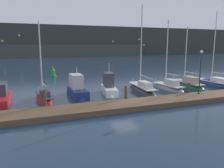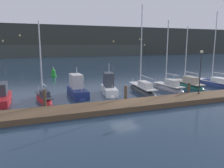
# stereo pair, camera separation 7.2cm
# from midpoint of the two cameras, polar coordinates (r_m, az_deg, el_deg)

# --- Properties ---
(ground_plane) EXTENTS (400.00, 400.00, 0.00)m
(ground_plane) POSITION_cam_midpoint_polar(r_m,az_deg,el_deg) (21.49, 3.33, -4.74)
(ground_plane) COLOR #1E3347
(dock) EXTENTS (38.99, 2.80, 0.45)m
(dock) POSITION_cam_midpoint_polar(r_m,az_deg,el_deg) (19.86, 5.48, -5.36)
(dock) COLOR brown
(dock) RESTS_ON ground
(mooring_pile_1) EXTENTS (0.28, 0.28, 1.85)m
(mooring_pile_1) POSITION_cam_midpoint_polar(r_m,az_deg,el_deg) (19.36, -17.24, -4.05)
(mooring_pile_1) COLOR #4C3D2D
(mooring_pile_1) RESTS_ON ground
(mooring_pile_2) EXTENTS (0.28, 0.28, 1.70)m
(mooring_pile_2) POSITION_cam_midpoint_polar(r_m,az_deg,el_deg) (21.15, 3.53, -2.62)
(mooring_pile_2) COLOR #4C3D2D
(mooring_pile_2) RESTS_ON ground
(mooring_pile_3) EXTENTS (0.28, 0.28, 1.48)m
(mooring_pile_3) POSITION_cam_midpoint_polar(r_m,az_deg,el_deg) (25.17, 19.32, -1.37)
(mooring_pile_3) COLOR #4C3D2D
(mooring_pile_3) RESTS_ON ground
(motorboat_berth_2) EXTENTS (1.93, 5.62, 3.47)m
(motorboat_berth_2) POSITION_cam_midpoint_polar(r_m,az_deg,el_deg) (23.76, -27.34, -3.55)
(motorboat_berth_2) COLOR red
(motorboat_berth_2) RESTS_ON ground
(sailboat_berth_3) EXTENTS (1.90, 5.18, 8.60)m
(sailboat_berth_3) POSITION_cam_midpoint_polar(r_m,az_deg,el_deg) (22.95, -17.45, -3.93)
(sailboat_berth_3) COLOR red
(sailboat_berth_3) RESTS_ON ground
(motorboat_berth_4) EXTENTS (1.75, 4.95, 3.83)m
(motorboat_berth_4) POSITION_cam_midpoint_polar(r_m,az_deg,el_deg) (24.24, -9.13, -2.11)
(motorboat_berth_4) COLOR navy
(motorboat_berth_4) RESTS_ON ground
(motorboat_berth_5) EXTENTS (2.27, 4.80, 4.14)m
(motorboat_berth_5) POSITION_cam_midpoint_polar(r_m,az_deg,el_deg) (25.05, -0.87, -1.59)
(motorboat_berth_5) COLOR white
(motorboat_berth_5) RESTS_ON ground
(sailboat_berth_6) EXTENTS (2.36, 7.27, 10.73)m
(sailboat_berth_6) POSITION_cam_midpoint_polar(r_m,az_deg,el_deg) (26.53, 7.82, -1.59)
(sailboat_berth_6) COLOR #2D3338
(sailboat_berth_6) RESTS_ON ground
(sailboat_berth_7) EXTENTS (2.06, 5.62, 9.20)m
(sailboat_berth_7) POSITION_cam_midpoint_polar(r_m,az_deg,el_deg) (28.15, 14.35, -1.16)
(sailboat_berth_7) COLOR gray
(sailboat_berth_7) RESTS_ON ground
(sailboat_berth_8) EXTENTS (1.96, 6.62, 8.61)m
(sailboat_berth_8) POSITION_cam_midpoint_polar(r_m,az_deg,el_deg) (31.01, 18.92, -0.36)
(sailboat_berth_8) COLOR #195647
(sailboat_berth_8) RESTS_ON ground
(sailboat_berth_9) EXTENTS (2.25, 7.35, 10.74)m
(sailboat_berth_9) POSITION_cam_midpoint_polar(r_m,az_deg,el_deg) (33.38, 25.22, -0.15)
(sailboat_berth_9) COLOR navy
(sailboat_berth_9) RESTS_ON ground
(channel_buoy) EXTENTS (1.07, 1.07, 1.74)m
(channel_buoy) POSITION_cam_midpoint_polar(r_m,az_deg,el_deg) (39.87, -15.18, 2.78)
(channel_buoy) COLOR green
(channel_buoy) RESTS_ON ground
(dock_lamppost) EXTENTS (0.32, 0.32, 4.55)m
(dock_lamppost) POSITION_cam_midpoint_polar(r_m,az_deg,el_deg) (24.37, 22.07, 4.54)
(dock_lamppost) COLOR #2D2D33
(dock_lamppost) RESTS_ON dock
(hillside_backdrop) EXTENTS (240.00, 23.00, 15.30)m
(hillside_backdrop) POSITION_cam_midpoint_polar(r_m,az_deg,el_deg) (119.08, -18.37, 10.44)
(hillside_backdrop) COLOR #333833
(hillside_backdrop) RESTS_ON ground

